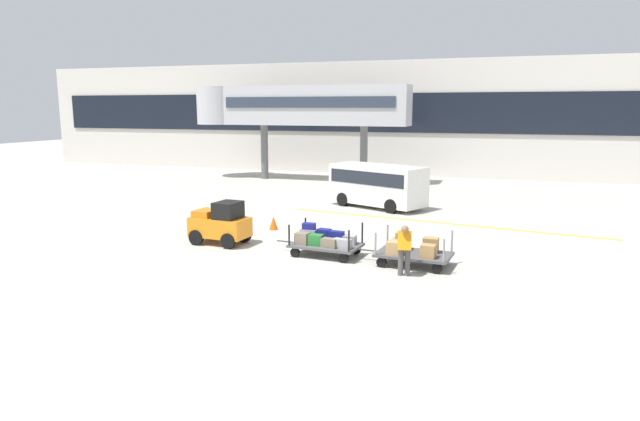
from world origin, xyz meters
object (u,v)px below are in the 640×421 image
Objects in this scene: shuttle_van at (377,183)px; safety_cone_near at (274,223)px; baggage_cart_middle at (412,250)px; baggage_handler at (404,248)px; baggage_cart_lead at (324,241)px; safety_cone_far at (229,214)px; baggage_tug at (221,224)px.

shuttle_van is 7.12m from safety_cone_near.
baggage_cart_middle is 1.30m from baggage_handler.
baggage_cart_lead is at bearing 153.77° from baggage_handler.
safety_cone_far is at bearing 156.29° from safety_cone_near.
baggage_cart_lead is (4.09, -0.30, -0.25)m from baggage_tug.
baggage_tug is 3.01m from safety_cone_near.
baggage_tug reaches higher than baggage_cart_lead.
baggage_cart_lead is at bearing -87.16° from shuttle_van.
baggage_cart_lead is 5.54× the size of safety_cone_far.
baggage_cart_lead is 1.95× the size of baggage_handler.
baggage_cart_lead is 3.01m from baggage_cart_middle.
baggage_tug is 0.42× the size of shuttle_van.
baggage_tug is at bearing -65.26° from safety_cone_far.
baggage_tug is 7.11m from baggage_cart_middle.
baggage_tug reaches higher than baggage_handler.
safety_cone_far is at bearing 152.98° from baggage_cart_middle.
baggage_cart_middle is (7.09, -0.53, -0.26)m from baggage_tug.
baggage_cart_middle reaches higher than safety_cone_near.
shuttle_van reaches higher than baggage_tug.
baggage_cart_middle is 10.05m from safety_cone_far.
baggage_tug is 3.96× the size of safety_cone_far.
baggage_handler is 2.84× the size of safety_cone_near.
baggage_cart_lead reaches higher than safety_cone_far.
safety_cone_near is at bearing -23.71° from safety_cone_far.
shuttle_van is (-0.48, 9.64, 0.74)m from baggage_cart_lead.
baggage_tug reaches higher than safety_cone_near.
safety_cone_near is at bearing 73.79° from baggage_tug.
safety_cone_near is (-6.24, 4.63, -0.59)m from baggage_handler.
safety_cone_near is (0.83, 2.85, -0.48)m from baggage_tug.
baggage_handler reaches higher than baggage_cart_middle.
shuttle_van is at bearing 109.44° from baggage_cart_middle.
shuttle_van is (-3.48, 9.86, 0.74)m from baggage_cart_middle.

